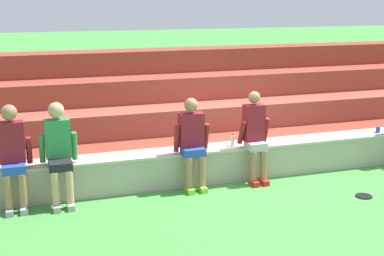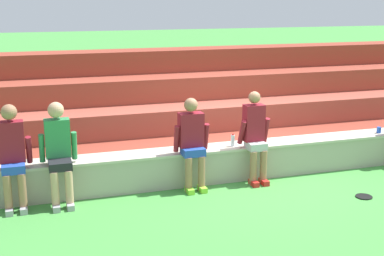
{
  "view_description": "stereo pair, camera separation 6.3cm",
  "coord_description": "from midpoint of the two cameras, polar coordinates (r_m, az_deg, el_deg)",
  "views": [
    {
      "loc": [
        -3.56,
        -7.36,
        2.9
      ],
      "look_at": [
        -1.04,
        0.23,
        0.9
      ],
      "focal_mm": 48.96,
      "sensor_mm": 36.0,
      "label": 1
    },
    {
      "loc": [
        -3.5,
        -7.38,
        2.9
      ],
      "look_at": [
        -1.04,
        0.23,
        0.9
      ],
      "focal_mm": 48.96,
      "sensor_mm": 36.0,
      "label": 2
    }
  ],
  "objects": [
    {
      "name": "person_center",
      "position": [
        8.01,
        0.24,
        -1.33
      ],
      "size": [
        0.56,
        0.47,
        1.42
      ],
      "color": "#996B4C",
      "rests_on": "ground"
    },
    {
      "name": "person_far_left",
      "position": [
        7.66,
        -18.77,
        -2.6
      ],
      "size": [
        0.53,
        0.51,
        1.48
      ],
      "color": "#996B4C",
      "rests_on": "ground"
    },
    {
      "name": "person_right_of_center",
      "position": [
        8.39,
        7.1,
        -0.71
      ],
      "size": [
        0.5,
        0.48,
        1.47
      ],
      "color": "#996B4C",
      "rests_on": "ground"
    },
    {
      "name": "stone_seating_wall",
      "position": [
        8.77,
        6.72,
        -3.34
      ],
      "size": [
        8.28,
        0.5,
        0.56
      ],
      "color": "#A8A08E",
      "rests_on": "ground"
    },
    {
      "name": "brick_bleachers",
      "position": [
        10.78,
        1.61,
        2.21
      ],
      "size": [
        10.56,
        3.07,
        1.84
      ],
      "color": "brown",
      "rests_on": "ground"
    },
    {
      "name": "plastic_cup_middle",
      "position": [
        9.89,
        19.86,
        -0.2
      ],
      "size": [
        0.08,
        0.08,
        0.11
      ],
      "primitive_type": "cylinder",
      "color": "blue",
      "rests_on": "stone_seating_wall"
    },
    {
      "name": "water_bottle_near_left",
      "position": [
        8.49,
        4.68,
        -1.35
      ],
      "size": [
        0.06,
        0.06,
        0.21
      ],
      "color": "silver",
      "rests_on": "stone_seating_wall"
    },
    {
      "name": "frisbee",
      "position": [
        8.3,
        18.42,
        -7.11
      ],
      "size": [
        0.25,
        0.25,
        0.02
      ],
      "primitive_type": "cylinder",
      "color": "black",
      "rests_on": "ground"
    },
    {
      "name": "person_left_of_center",
      "position": [
        7.68,
        -14.1,
        -2.29
      ],
      "size": [
        0.53,
        0.62,
        1.47
      ],
      "color": "tan",
      "rests_on": "ground"
    },
    {
      "name": "ground_plane",
      "position": [
        8.67,
        7.3,
        -5.63
      ],
      "size": [
        80.0,
        80.0,
        0.0
      ],
      "primitive_type": "plane",
      "color": "#428E3D"
    }
  ]
}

